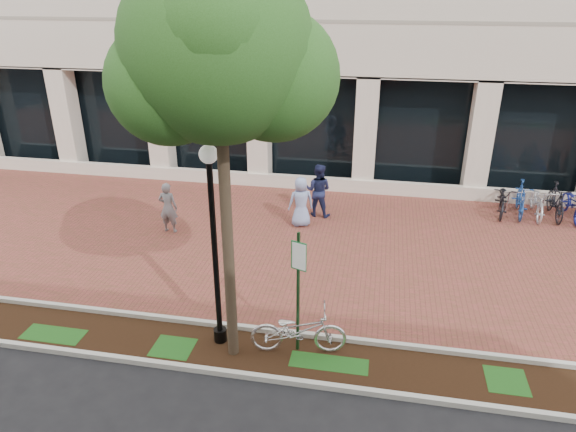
% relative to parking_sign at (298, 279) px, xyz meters
% --- Properties ---
extents(ground, '(120.00, 120.00, 0.00)m').
position_rel_parking_sign_xyz_m(ground, '(-1.18, 4.97, -1.73)').
color(ground, black).
rests_on(ground, ground).
extents(brick_plaza, '(40.00, 9.00, 0.01)m').
position_rel_parking_sign_xyz_m(brick_plaza, '(-1.18, 4.97, -1.73)').
color(brick_plaza, brown).
rests_on(brick_plaza, ground).
extents(planting_strip, '(40.00, 1.50, 0.01)m').
position_rel_parking_sign_xyz_m(planting_strip, '(-1.18, -0.28, -1.73)').
color(planting_strip, black).
rests_on(planting_strip, ground).
extents(curb_plaza_side, '(40.00, 0.12, 0.12)m').
position_rel_parking_sign_xyz_m(curb_plaza_side, '(-1.18, 0.47, -1.67)').
color(curb_plaza_side, beige).
rests_on(curb_plaza_side, ground).
extents(curb_street_side, '(40.00, 0.12, 0.12)m').
position_rel_parking_sign_xyz_m(curb_street_side, '(-1.18, -1.03, -1.67)').
color(curb_street_side, beige).
rests_on(curb_street_side, ground).
extents(parking_sign, '(0.34, 0.07, 2.77)m').
position_rel_parking_sign_xyz_m(parking_sign, '(0.00, 0.00, 0.00)').
color(parking_sign, '#163D1C').
rests_on(parking_sign, ground).
extents(lamppost, '(0.36, 0.36, 4.41)m').
position_rel_parking_sign_xyz_m(lamppost, '(-1.70, -0.00, 0.75)').
color(lamppost, black).
rests_on(lamppost, ground).
extents(street_tree, '(3.82, 3.18, 7.74)m').
position_rel_parking_sign_xyz_m(street_tree, '(-1.26, -0.30, 4.20)').
color(street_tree, '#483829').
rests_on(street_tree, ground).
extents(locked_bicycle, '(2.10, 1.02, 1.06)m').
position_rel_parking_sign_xyz_m(locked_bicycle, '(0.02, -0.03, -1.21)').
color(locked_bicycle, silver).
rests_on(locked_bicycle, ground).
extents(pedestrian_left, '(0.60, 0.40, 1.63)m').
position_rel_parking_sign_xyz_m(pedestrian_left, '(-4.91, 4.96, -0.92)').
color(pedestrian_left, slate).
rests_on(pedestrian_left, ground).
extents(pedestrian_mid, '(0.96, 0.79, 1.80)m').
position_rel_parking_sign_xyz_m(pedestrian_mid, '(-0.52, 7.08, -0.84)').
color(pedestrian_mid, '#1B2044').
rests_on(pedestrian_mid, ground).
extents(pedestrian_right, '(0.93, 0.77, 1.64)m').
position_rel_parking_sign_xyz_m(pedestrian_right, '(-0.95, 6.18, -0.92)').
color(pedestrian_right, '#889BCB').
rests_on(pedestrian_right, ground).
extents(bike_rack_cluster, '(4.29, 2.07, 1.16)m').
position_rel_parking_sign_xyz_m(bike_rack_cluster, '(7.24, 8.37, -1.19)').
color(bike_rack_cluster, black).
rests_on(bike_rack_cluster, ground).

